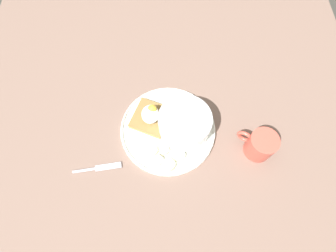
% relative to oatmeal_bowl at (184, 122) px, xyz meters
% --- Properties ---
extents(ground_plane, '(1.20, 1.20, 0.02)m').
position_rel_oatmeal_bowl_xyz_m(ground_plane, '(0.00, -0.05, -0.05)').
color(ground_plane, '#795F53').
rests_on(ground_plane, ground).
extents(plate, '(0.27, 0.27, 0.02)m').
position_rel_oatmeal_bowl_xyz_m(plate, '(0.00, -0.05, -0.04)').
color(plate, white).
rests_on(plate, ground_plane).
extents(oatmeal_bowl, '(0.14, 0.14, 0.07)m').
position_rel_oatmeal_bowl_xyz_m(oatmeal_bowl, '(0.00, 0.00, 0.00)').
color(oatmeal_bowl, white).
rests_on(oatmeal_bowl, plate).
extents(toast_slice, '(0.13, 0.13, 0.02)m').
position_rel_oatmeal_bowl_xyz_m(toast_slice, '(-0.03, -0.09, -0.03)').
color(toast_slice, olive).
rests_on(toast_slice, plate).
extents(poached_egg, '(0.06, 0.05, 0.04)m').
position_rel_oatmeal_bowl_xyz_m(poached_egg, '(-0.03, -0.09, -0.00)').
color(poached_egg, white).
rests_on(poached_egg, toast_slice).
extents(banana_slice_front, '(0.04, 0.03, 0.02)m').
position_rel_oatmeal_bowl_xyz_m(banana_slice_front, '(0.07, -0.06, -0.03)').
color(banana_slice_front, '#F4E7BE').
rests_on(banana_slice_front, plate).
extents(banana_slice_left, '(0.04, 0.04, 0.02)m').
position_rel_oatmeal_bowl_xyz_m(banana_slice_left, '(0.10, -0.07, -0.03)').
color(banana_slice_left, beige).
rests_on(banana_slice_left, plate).
extents(banana_slice_back, '(0.04, 0.04, 0.02)m').
position_rel_oatmeal_bowl_xyz_m(banana_slice_back, '(0.11, -0.05, -0.03)').
color(banana_slice_back, '#EEEFC2').
rests_on(banana_slice_back, plate).
extents(banana_slice_right, '(0.04, 0.04, 0.01)m').
position_rel_oatmeal_bowl_xyz_m(banana_slice_right, '(0.08, -0.02, -0.03)').
color(banana_slice_right, '#EFF1BD').
rests_on(banana_slice_right, plate).
extents(banana_slice_inner, '(0.04, 0.04, 0.01)m').
position_rel_oatmeal_bowl_xyz_m(banana_slice_inner, '(0.07, -0.09, -0.03)').
color(banana_slice_inner, '#FBF1BD').
rests_on(banana_slice_inner, plate).
extents(coffee_mug, '(0.08, 0.10, 0.08)m').
position_rel_oatmeal_bowl_xyz_m(coffee_mug, '(0.07, 0.20, -0.00)').
color(coffee_mug, '#D35242').
rests_on(coffee_mug, ground_plane).
extents(knife, '(0.03, 0.13, 0.01)m').
position_rel_oatmeal_bowl_xyz_m(knife, '(0.11, -0.24, -0.04)').
color(knife, silver).
rests_on(knife, ground_plane).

